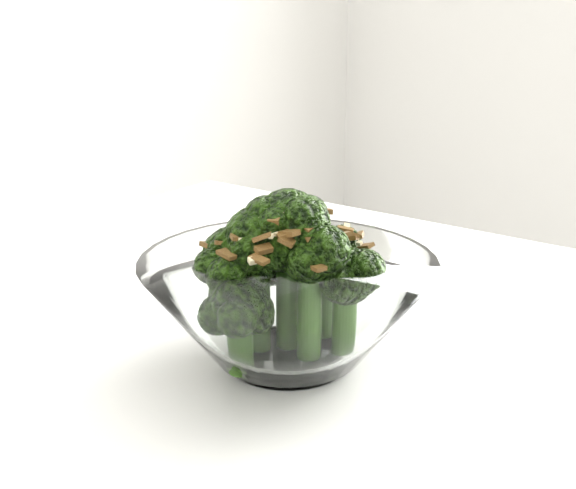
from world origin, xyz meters
TOP-DOWN VIEW (x-y plane):
  - broccoli_dish at (0.16, 0.04)m, footprint 0.19×0.19m

SIDE VIEW (x-z plane):
  - broccoli_dish at x=0.16m, z-range 0.74..0.85m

